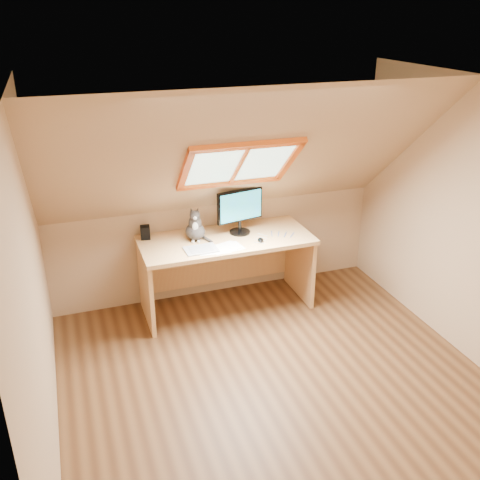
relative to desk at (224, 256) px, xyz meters
name	(u,v)px	position (x,y,z in m)	size (l,w,h in m)	color
ground	(280,387)	(0.02, -1.45, -0.55)	(3.50, 3.50, 0.00)	brown
room_shell	(291,232)	(0.02, -1.54, 0.88)	(3.52, 3.52, 2.41)	tan
desk	(224,256)	(0.00, 0.00, 0.00)	(1.71, 0.75, 0.78)	tan
monitor	(240,209)	(0.18, 0.01, 0.50)	(0.49, 0.21, 0.46)	black
cat	(195,228)	(-0.29, -0.01, 0.36)	(0.23, 0.26, 0.35)	#433E3C
desk_speaker	(145,232)	(-0.75, 0.18, 0.30)	(0.09, 0.09, 0.13)	black
graphics_tablet	(201,249)	(-0.31, -0.27, 0.24)	(0.31, 0.22, 0.01)	#B2B2B7
mouse	(261,240)	(0.30, -0.26, 0.25)	(0.06, 0.10, 0.03)	black
papers	(220,250)	(-0.14, -0.33, 0.24)	(0.35, 0.30, 0.01)	white
cables	(274,236)	(0.47, -0.19, 0.24)	(0.51, 0.26, 0.01)	silver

